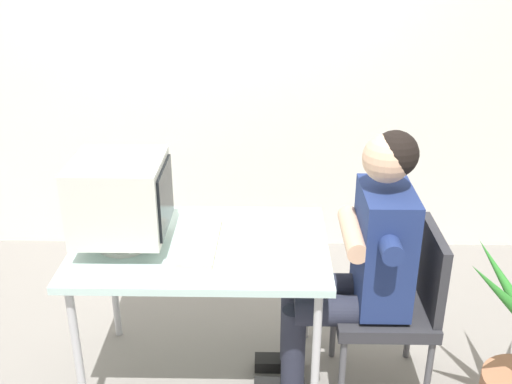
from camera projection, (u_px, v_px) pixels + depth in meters
ground_plane at (206, 374)px, 2.99m from camera, size 12.00×12.00×0.00m
wall_back at (269, 21)px, 3.66m from camera, size 8.00×0.10×3.00m
desk at (201, 254)px, 2.72m from camera, size 1.13×0.75×0.74m
crt_monitor at (121, 198)px, 2.57m from camera, size 0.39×0.37×0.40m
keyboard at (200, 242)px, 2.67m from camera, size 0.16×0.43×0.03m
office_chair at (396, 300)px, 2.75m from camera, size 0.44×0.44×0.82m
person_seated at (361, 256)px, 2.67m from camera, size 0.68×0.58×1.28m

